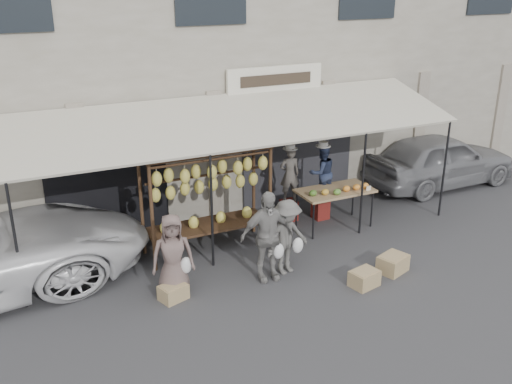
% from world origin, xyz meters
% --- Properties ---
extents(ground_plane, '(90.00, 90.00, 0.00)m').
position_xyz_m(ground_plane, '(0.00, 0.00, 0.00)').
color(ground_plane, '#2D2D30').
extents(shophouse, '(24.00, 6.15, 7.30)m').
position_xyz_m(shophouse, '(-0.00, 6.50, 3.65)').
color(shophouse, '#AAA394').
rests_on(shophouse, ground_plane).
extents(awning, '(10.00, 2.35, 2.92)m').
position_xyz_m(awning, '(0.01, 2.28, 2.57)').
color(awning, '#B8B3A3').
rests_on(awning, ground_plane).
extents(banana_rack, '(2.60, 0.90, 2.24)m').
position_xyz_m(banana_rack, '(-0.84, 1.80, 1.57)').
color(banana_rack, '#342012').
rests_on(banana_rack, ground_plane).
extents(produce_table, '(1.70, 0.90, 1.04)m').
position_xyz_m(produce_table, '(2.17, 1.66, 0.87)').
color(produce_table, tan).
rests_on(produce_table, ground_plane).
extents(vendor_left, '(0.52, 0.40, 1.29)m').
position_xyz_m(vendor_left, '(1.43, 2.49, 1.13)').
color(vendor_left, '#56514C').
rests_on(vendor_left, stool_left).
extents(vendor_right, '(0.66, 0.52, 1.34)m').
position_xyz_m(vendor_right, '(2.15, 2.24, 1.14)').
color(vendor_right, '#26304E').
rests_on(vendor_right, stool_right).
extents(customer_left, '(0.84, 0.63, 1.54)m').
position_xyz_m(customer_left, '(-2.02, 0.46, 0.77)').
color(customer_left, '#66534E').
rests_on(customer_left, ground_plane).
extents(customer_mid, '(1.07, 0.52, 1.76)m').
position_xyz_m(customer_mid, '(-0.27, 0.24, 0.88)').
color(customer_mid, gray).
rests_on(customer_mid, ground_plane).
extents(customer_right, '(1.07, 0.75, 1.50)m').
position_xyz_m(customer_right, '(0.17, 0.29, 0.75)').
color(customer_right, '#555350').
rests_on(customer_right, ground_plane).
extents(stool_left, '(0.40, 0.40, 0.48)m').
position_xyz_m(stool_left, '(1.43, 2.49, 0.24)').
color(stool_left, maroon).
rests_on(stool_left, ground_plane).
extents(stool_right, '(0.42, 0.42, 0.47)m').
position_xyz_m(stool_right, '(2.15, 2.24, 0.23)').
color(stool_right, maroon).
rests_on(stool_right, ground_plane).
extents(crate_near_a, '(0.58, 0.48, 0.30)m').
position_xyz_m(crate_near_a, '(1.23, -0.80, 0.15)').
color(crate_near_a, tan).
rests_on(crate_near_a, ground_plane).
extents(crate_near_b, '(0.67, 0.59, 0.33)m').
position_xyz_m(crate_near_b, '(2.05, -0.58, 0.17)').
color(crate_near_b, tan).
rests_on(crate_near_b, ground_plane).
extents(crate_far, '(0.55, 0.48, 0.28)m').
position_xyz_m(crate_far, '(-2.10, 0.28, 0.14)').
color(crate_far, tan).
rests_on(crate_far, ground_plane).
extents(sedan, '(4.30, 1.76, 1.46)m').
position_xyz_m(sedan, '(6.24, 2.79, 0.73)').
color(sedan, gray).
rests_on(sedan, ground_plane).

